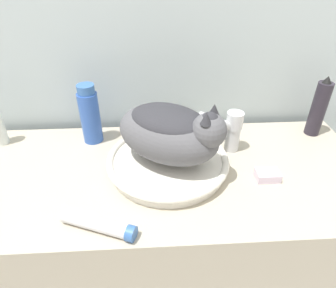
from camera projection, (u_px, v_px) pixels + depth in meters
The scene contains 9 objects.
wall_back at pixel (159, 9), 0.89m from camera, with size 8.00×0.05×2.40m.
vanity_counter at pixel (166, 261), 1.08m from camera, with size 1.17×0.50×0.83m.
sink_basin at pixel (168, 161), 0.84m from camera, with size 0.34×0.34×0.04m.
cat at pixel (171, 131), 0.78m from camera, with size 0.34×0.36×0.18m.
faucet at pixel (230, 129), 0.88m from camera, with size 0.15×0.08×0.16m.
hairspray_can_black at pixel (319, 108), 0.96m from camera, with size 0.05×0.05×0.20m.
shampoo_bottle_tall at pixel (90, 115), 0.92m from camera, with size 0.06×0.06×0.19m.
cream_tube at pixel (99, 225), 0.66m from camera, with size 0.18×0.10×0.04m.
soap_bar at pixel (267, 175), 0.81m from camera, with size 0.06×0.04×0.02m.
Camera 1 is at (-0.03, -0.40, 1.37)m, focal length 32.00 mm.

